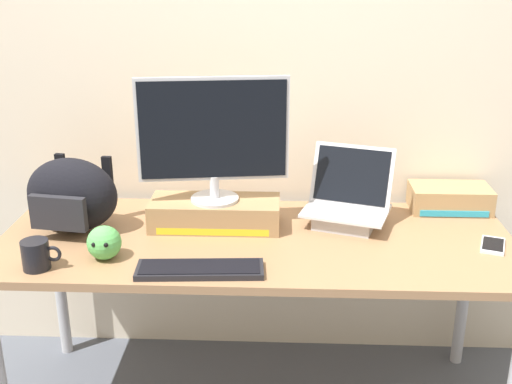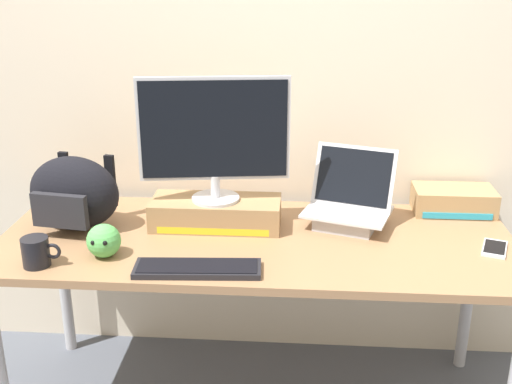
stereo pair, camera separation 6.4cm
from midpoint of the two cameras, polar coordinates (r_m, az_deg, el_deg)
The scene contains 11 objects.
back_wall at distance 2.65m, azimuth 1.49°, elevation 11.34°, with size 7.00×0.10×2.60m, color beige.
desk at distance 2.38m, azimuth 0.78°, elevation -5.59°, with size 1.91×0.76×0.74m.
toner_box_yellow at distance 2.44m, azimuth -2.87°, elevation -1.89°, with size 0.49×0.21×0.11m.
desktop_monitor at distance 2.34m, azimuth -3.00°, elevation 5.07°, with size 0.56×0.18×0.47m.
open_laptop at distance 2.47m, azimuth 9.04°, elevation -1.66°, with size 0.38×0.33×0.29m.
external_keyboard at distance 2.11m, azimuth -4.41°, elevation -6.89°, with size 0.43×0.15×0.02m.
messenger_backpack at distance 2.48m, azimuth -15.37°, elevation -0.10°, with size 0.38×0.29×0.28m.
coffee_mug at distance 2.24m, azimuth -18.41°, elevation -5.15°, with size 0.13×0.09×0.10m.
cell_phone at distance 2.42m, azimuth 21.42°, elevation -4.75°, with size 0.12×0.16×0.01m.
plush_toy at distance 2.24m, azimuth -12.76°, elevation -4.31°, with size 0.12×0.12×0.12m.
toner_box_cyan at distance 2.70m, azimuth 18.02°, elevation -0.71°, with size 0.32×0.18×0.10m.
Camera 2 is at (0.16, -2.14, 1.71)m, focal length 44.38 mm.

